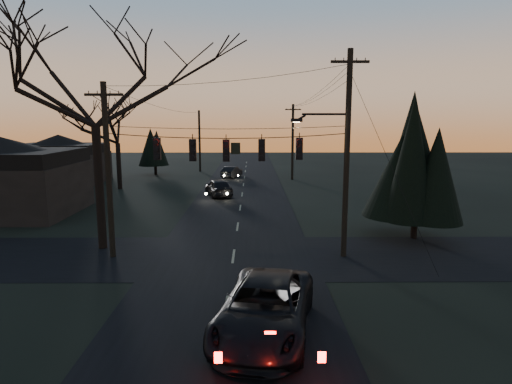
{
  "coord_description": "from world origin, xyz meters",
  "views": [
    {
      "loc": [
        0.96,
        -10.52,
        6.71
      ],
      "look_at": [
        1.12,
        8.61,
        3.5
      ],
      "focal_mm": 30.0,
      "sensor_mm": 36.0,
      "label": 1
    }
  ],
  "objects_px": {
    "utility_pole_left": "(113,257)",
    "bare_tree_left": "(92,75)",
    "utility_pole_far_l": "(200,171)",
    "evergreen_right": "(418,162)",
    "utility_pole_far_r": "(292,180)",
    "suv_near": "(265,308)",
    "sedan_oncoming_a": "(219,187)",
    "utility_pole_right": "(343,256)",
    "sedan_oncoming_b": "(232,172)"
  },
  "relations": [
    {
      "from": "utility_pole_far_r",
      "to": "utility_pole_far_l",
      "type": "bearing_deg",
      "value": 145.18
    },
    {
      "from": "evergreen_right",
      "to": "sedan_oncoming_b",
      "type": "bearing_deg",
      "value": 113.86
    },
    {
      "from": "bare_tree_left",
      "to": "sedan_oncoming_b",
      "type": "relative_size",
      "value": 3.27
    },
    {
      "from": "bare_tree_left",
      "to": "sedan_oncoming_a",
      "type": "bearing_deg",
      "value": 72.63
    },
    {
      "from": "utility_pole_right",
      "to": "utility_pole_far_r",
      "type": "relative_size",
      "value": 1.18
    },
    {
      "from": "utility_pole_right",
      "to": "suv_near",
      "type": "distance_m",
      "value": 8.86
    },
    {
      "from": "utility_pole_left",
      "to": "utility_pole_far_r",
      "type": "height_order",
      "value": "same"
    },
    {
      "from": "utility_pole_far_r",
      "to": "utility_pole_right",
      "type": "bearing_deg",
      "value": -90.0
    },
    {
      "from": "utility_pole_left",
      "to": "sedan_oncoming_b",
      "type": "distance_m",
      "value": 30.19
    },
    {
      "from": "utility_pole_far_l",
      "to": "sedan_oncoming_a",
      "type": "relative_size",
      "value": 1.75
    },
    {
      "from": "utility_pole_left",
      "to": "evergreen_right",
      "type": "xyz_separation_m",
      "value": [
        16.25,
        3.3,
        4.4
      ]
    },
    {
      "from": "bare_tree_left",
      "to": "sedan_oncoming_a",
      "type": "relative_size",
      "value": 2.8
    },
    {
      "from": "utility_pole_far_l",
      "to": "sedan_oncoming_b",
      "type": "relative_size",
      "value": 2.04
    },
    {
      "from": "evergreen_right",
      "to": "sedan_oncoming_b",
      "type": "height_order",
      "value": "evergreen_right"
    },
    {
      "from": "utility_pole_right",
      "to": "bare_tree_left",
      "type": "distance_m",
      "value": 15.45
    },
    {
      "from": "bare_tree_left",
      "to": "sedan_oncoming_b",
      "type": "distance_m",
      "value": 30.05
    },
    {
      "from": "utility_pole_far_l",
      "to": "sedan_oncoming_a",
      "type": "distance_m",
      "value": 19.16
    },
    {
      "from": "utility_pole_left",
      "to": "utility_pole_far_r",
      "type": "bearing_deg",
      "value": 67.67
    },
    {
      "from": "utility_pole_left",
      "to": "utility_pole_far_l",
      "type": "bearing_deg",
      "value": 90.0
    },
    {
      "from": "utility_pole_right",
      "to": "utility_pole_far_l",
      "type": "distance_m",
      "value": 37.79
    },
    {
      "from": "utility_pole_far_l",
      "to": "evergreen_right",
      "type": "relative_size",
      "value": 1.05
    },
    {
      "from": "utility_pole_far_r",
      "to": "evergreen_right",
      "type": "bearing_deg",
      "value": -79.11
    },
    {
      "from": "utility_pole_far_r",
      "to": "suv_near",
      "type": "xyz_separation_m",
      "value": [
        -4.15,
        -35.79,
        0.83
      ]
    },
    {
      "from": "utility_pole_right",
      "to": "utility_pole_left",
      "type": "distance_m",
      "value": 11.5
    },
    {
      "from": "utility_pole_left",
      "to": "evergreen_right",
      "type": "height_order",
      "value": "evergreen_right"
    },
    {
      "from": "suv_near",
      "to": "sedan_oncoming_a",
      "type": "height_order",
      "value": "suv_near"
    },
    {
      "from": "utility_pole_left",
      "to": "sedan_oncoming_a",
      "type": "height_order",
      "value": "utility_pole_left"
    },
    {
      "from": "utility_pole_left",
      "to": "utility_pole_far_r",
      "type": "relative_size",
      "value": 1.0
    },
    {
      "from": "utility_pole_far_r",
      "to": "utility_pole_far_l",
      "type": "distance_m",
      "value": 14.01
    },
    {
      "from": "utility_pole_left",
      "to": "bare_tree_left",
      "type": "height_order",
      "value": "bare_tree_left"
    },
    {
      "from": "utility_pole_left",
      "to": "utility_pole_far_l",
      "type": "height_order",
      "value": "utility_pole_left"
    },
    {
      "from": "utility_pole_left",
      "to": "sedan_oncoming_b",
      "type": "relative_size",
      "value": 2.17
    },
    {
      "from": "utility_pole_far_l",
      "to": "suv_near",
      "type": "relative_size",
      "value": 1.34
    },
    {
      "from": "sedan_oncoming_b",
      "to": "suv_near",
      "type": "bearing_deg",
      "value": 112.12
    },
    {
      "from": "utility_pole_far_r",
      "to": "evergreen_right",
      "type": "xyz_separation_m",
      "value": [
        4.75,
        -24.7,
        4.4
      ]
    },
    {
      "from": "evergreen_right",
      "to": "suv_near",
      "type": "height_order",
      "value": "evergreen_right"
    },
    {
      "from": "evergreen_right",
      "to": "bare_tree_left",
      "type": "bearing_deg",
      "value": -174.03
    },
    {
      "from": "utility_pole_left",
      "to": "bare_tree_left",
      "type": "xyz_separation_m",
      "value": [
        -1.01,
        1.49,
        8.94
      ]
    },
    {
      "from": "utility_pole_far_l",
      "to": "sedan_oncoming_b",
      "type": "bearing_deg",
      "value": -53.76
    },
    {
      "from": "utility_pole_far_r",
      "to": "sedan_oncoming_a",
      "type": "relative_size",
      "value": 1.86
    },
    {
      "from": "bare_tree_left",
      "to": "evergreen_right",
      "type": "bearing_deg",
      "value": 5.97
    },
    {
      "from": "bare_tree_left",
      "to": "utility_pole_far_l",
      "type": "bearing_deg",
      "value": 88.32
    },
    {
      "from": "utility_pole_far_r",
      "to": "sedan_oncoming_a",
      "type": "bearing_deg",
      "value": -125.22
    },
    {
      "from": "utility_pole_right",
      "to": "utility_pole_far_r",
      "type": "distance_m",
      "value": 28.0
    },
    {
      "from": "utility_pole_far_l",
      "to": "utility_pole_right",
      "type": "bearing_deg",
      "value": -72.28
    },
    {
      "from": "utility_pole_far_r",
      "to": "evergreen_right",
      "type": "distance_m",
      "value": 25.54
    },
    {
      "from": "utility_pole_far_r",
      "to": "sedan_oncoming_a",
      "type": "height_order",
      "value": "utility_pole_far_r"
    },
    {
      "from": "evergreen_right",
      "to": "sedan_oncoming_a",
      "type": "distance_m",
      "value": 18.98
    },
    {
      "from": "bare_tree_left",
      "to": "evergreen_right",
      "type": "height_order",
      "value": "bare_tree_left"
    },
    {
      "from": "utility_pole_far_r",
      "to": "bare_tree_left",
      "type": "relative_size",
      "value": 0.66
    }
  ]
}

